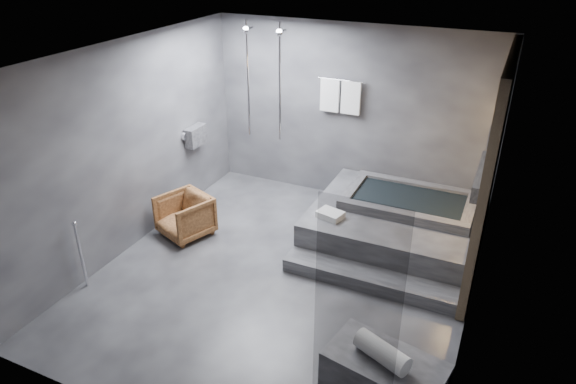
% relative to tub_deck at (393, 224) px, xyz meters
% --- Properties ---
extents(room, '(5.00, 5.04, 2.82)m').
position_rel_tub_deck_xyz_m(room, '(-0.65, -1.21, 1.48)').
color(room, '#28282B').
rests_on(room, ground).
extents(tub_deck, '(2.20, 2.00, 0.50)m').
position_rel_tub_deck_xyz_m(tub_deck, '(0.00, 0.00, 0.00)').
color(tub_deck, '#2D2D2F').
rests_on(tub_deck, ground).
extents(tub_step, '(2.20, 0.36, 0.18)m').
position_rel_tub_deck_xyz_m(tub_step, '(0.00, -1.18, -0.16)').
color(tub_step, '#2D2D2F').
rests_on(tub_step, ground).
extents(concrete_bench, '(1.17, 0.79, 0.48)m').
position_rel_tub_deck_xyz_m(concrete_bench, '(0.62, -2.80, -0.01)').
color(concrete_bench, '#37373A').
rests_on(concrete_bench, ground).
extents(driftwood_chair, '(0.86, 0.87, 0.62)m').
position_rel_tub_deck_xyz_m(driftwood_chair, '(-2.77, -1.11, 0.06)').
color(driftwood_chair, '#472611').
rests_on(driftwood_chair, ground).
extents(rolled_towel, '(0.56, 0.39, 0.19)m').
position_rel_tub_deck_xyz_m(rolled_towel, '(0.58, -2.83, 0.33)').
color(rolled_towel, white).
rests_on(rolled_towel, concrete_bench).
extents(deck_towel, '(0.38, 0.32, 0.09)m').
position_rel_tub_deck_xyz_m(deck_towel, '(-0.74, -0.60, 0.29)').
color(deck_towel, silver).
rests_on(deck_towel, tub_deck).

